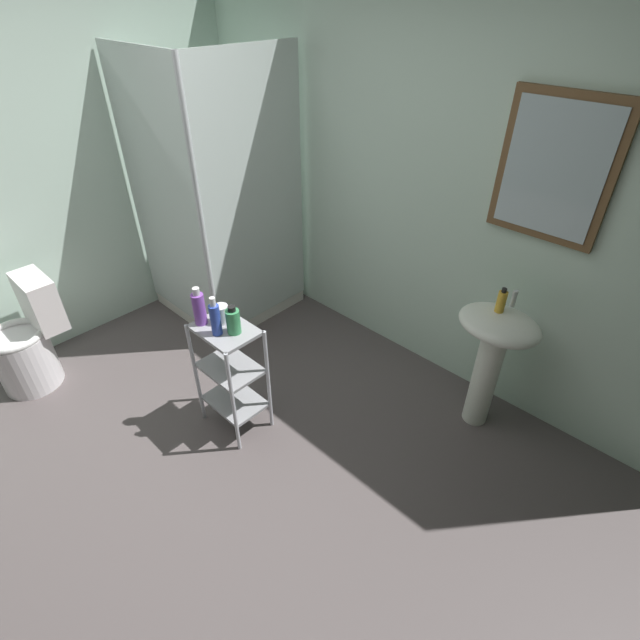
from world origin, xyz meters
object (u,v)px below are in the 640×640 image
hand_soap_bottle (501,301)px  rinse_cup (221,314)px  conditioner_bottle_purple (199,308)px  body_wash_bottle_green (233,321)px  shampoo_bottle_blue (215,319)px  toilet (28,344)px  shower_stall (223,261)px  storage_cart (231,370)px  pedestal_sink (493,348)px

hand_soap_bottle → rinse_cup: bearing=-136.4°
conditioner_bottle_purple → body_wash_bottle_green: (0.20, 0.07, -0.03)m
shampoo_bottle_blue → body_wash_bottle_green: 0.09m
toilet → body_wash_bottle_green: body_wash_bottle_green is taller
shower_stall → storage_cart: 1.29m
hand_soap_bottle → pedestal_sink: bearing=-36.6°
storage_cart → shower_stall: bearing=144.9°
shower_stall → pedestal_sink: 2.17m
conditioner_bottle_purple → shampoo_bottle_blue: bearing=1.0°
rinse_cup → hand_soap_bottle: bearing=43.6°
shower_stall → rinse_cup: shower_stall is taller
storage_cart → conditioner_bottle_purple: (-0.13, -0.06, 0.40)m
pedestal_sink → shampoo_bottle_blue: (-1.07, -1.12, 0.26)m
shampoo_bottle_blue → body_wash_bottle_green: bearing=51.4°
storage_cart → conditioner_bottle_purple: size_ratio=3.24×
shampoo_bottle_blue → body_wash_bottle_green: (0.06, 0.07, -0.02)m
pedestal_sink → hand_soap_bottle: bearing=143.4°
pedestal_sink → shampoo_bottle_blue: bearing=-133.6°
storage_cart → body_wash_bottle_green: body_wash_bottle_green is taller
toilet → conditioner_bottle_purple: conditioner_bottle_purple is taller
pedestal_sink → rinse_cup: (-1.14, -1.04, 0.21)m
pedestal_sink → storage_cart: 1.53m
body_wash_bottle_green → storage_cart: bearing=-165.9°
pedestal_sink → body_wash_bottle_green: body_wash_bottle_green is taller
storage_cart → shampoo_bottle_blue: 0.41m
toilet → storage_cart: (1.31, 0.70, 0.12)m
shower_stall → pedestal_sink: shower_stall is taller
shower_stall → hand_soap_bottle: (2.11, 0.35, 0.41)m
toilet → conditioner_bottle_purple: bearing=28.7°
toilet → hand_soap_bottle: bearing=37.2°
shampoo_bottle_blue → conditioner_bottle_purple: bearing=-179.0°
conditioner_bottle_purple → storage_cart: bearing=23.1°
hand_soap_bottle → rinse_cup: hand_soap_bottle is taller
conditioner_bottle_purple → body_wash_bottle_green: conditioner_bottle_purple is taller
conditioner_bottle_purple → rinse_cup: 0.12m
pedestal_sink → body_wash_bottle_green: (-1.01, -1.05, 0.24)m
pedestal_sink → body_wash_bottle_green: bearing=-134.0°
shampoo_bottle_blue → rinse_cup: size_ratio=2.20×
hand_soap_bottle → rinse_cup: (-1.11, -1.06, -0.08)m
pedestal_sink → conditioner_bottle_purple: (-1.22, -1.13, 0.26)m
pedestal_sink → shower_stall: bearing=-171.3°
shampoo_bottle_blue → rinse_cup: (-0.07, 0.09, -0.05)m
toilet → conditioner_bottle_purple: 1.44m
pedestal_sink → conditioner_bottle_purple: 1.68m
shower_stall → shampoo_bottle_blue: bearing=-36.7°
pedestal_sink → conditioner_bottle_purple: conditioner_bottle_purple is taller
shampoo_bottle_blue → conditioner_bottle_purple: 0.14m
hand_soap_bottle → shampoo_bottle_blue: shampoo_bottle_blue is taller
rinse_cup → body_wash_bottle_green: bearing=-6.4°
storage_cart → rinse_cup: size_ratio=7.06×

